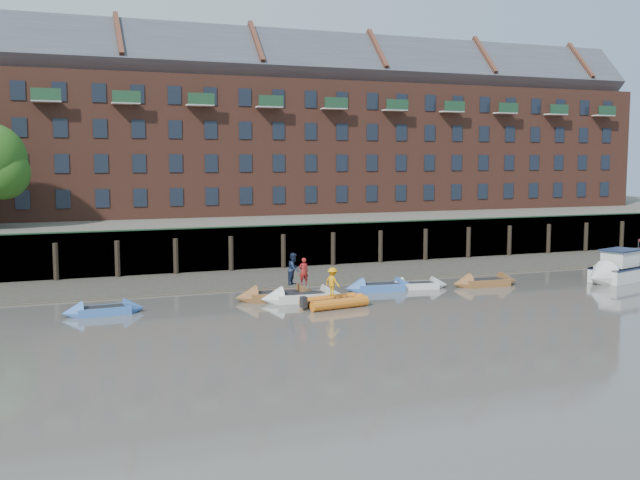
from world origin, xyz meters
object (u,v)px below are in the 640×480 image
rowboat_5 (417,285)px  person_rib_crew (333,282)px  rowboat_4 (380,287)px  rowboat_2 (278,296)px  rib_tender (336,301)px  rowboat_0 (104,310)px  person_rower_b (294,269)px  person_rower_a (304,271)px  rowboat_3 (303,297)px  rowboat_6 (485,282)px  motor_launch (614,271)px

rowboat_5 → person_rib_crew: (-7.22, -3.48, 1.20)m
rowboat_4 → rowboat_2: bearing=-166.9°
rib_tender → person_rib_crew: bearing=162.3°
rowboat_0 → person_rib_crew: 12.36m
rowboat_0 → person_rower_b: 10.71m
rib_tender → person_rib_crew: person_rib_crew is taller
rowboat_4 → rib_tender: size_ratio=1.18×
rowboat_0 → rib_tender: bearing=-14.5°
person_rower_a → rowboat_0: bearing=1.8°
rowboat_3 → rib_tender: size_ratio=1.29×
rowboat_6 → person_rower_b: person_rower_b is taller
motor_launch → person_rower_a: (-21.82, 0.92, 1.05)m
rowboat_5 → person_rower_b: person_rower_b is taller
person_rower_a → person_rower_b: (-0.52, 0.19, 0.14)m
rowboat_5 → rowboat_0: bearing=-167.2°
rowboat_0 → rib_tender: 12.52m
rowboat_3 → person_rower_b: 1.72m
rib_tender → rowboat_6: bearing=4.4°
rowboat_5 → rowboat_6: (4.58, -0.72, 0.03)m
rib_tender → person_rower_a: bearing=109.9°
rowboat_6 → person_rower_b: bearing=-174.0°
rowboat_2 → rowboat_6: bearing=4.9°
rib_tender → rowboat_5: bearing=17.5°
rowboat_3 → rowboat_5: (8.23, 1.42, -0.05)m
person_rower_a → motor_launch: bearing=-178.7°
rowboat_4 → rowboat_5: size_ratio=1.13×
rowboat_6 → rib_tender: 11.91m
rowboat_3 → rowboat_2: bearing=149.7°
person_rib_crew → person_rower_a: bearing=2.2°
rowboat_5 → motor_launch: bearing=0.1°
rowboat_2 → rowboat_3: bearing=-29.4°
rowboat_3 → person_rib_crew: 2.57m
rowboat_6 → person_rib_crew: person_rib_crew is taller
rowboat_2 → rowboat_4: (6.95, 0.72, -0.02)m
person_rower_b → person_rib_crew: bearing=-105.7°
rowboat_0 → person_rower_a: bearing=-4.9°
person_rower_b → motor_launch: bearing=-51.6°
person_rower_b → person_rower_a: bearing=-69.2°
rowboat_3 → motor_launch: size_ratio=0.73×
rowboat_0 → person_rower_a: person_rower_a is taller
rowboat_2 → motor_launch: motor_launch is taller
person_rower_b → rib_tender: bearing=-102.4°
rowboat_3 → rowboat_4: size_ratio=1.09×
rowboat_5 → person_rower_a: size_ratio=2.61×
rowboat_2 → person_rower_b: (0.78, -0.66, 1.63)m
rowboat_2 → rowboat_3: 1.52m
rowboat_6 → person_rib_crew: size_ratio=2.95×
rib_tender → person_rib_crew: 1.14m
rowboat_0 → rowboat_4: bearing=1.1°
person_rib_crew → rowboat_0: bearing=56.0°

